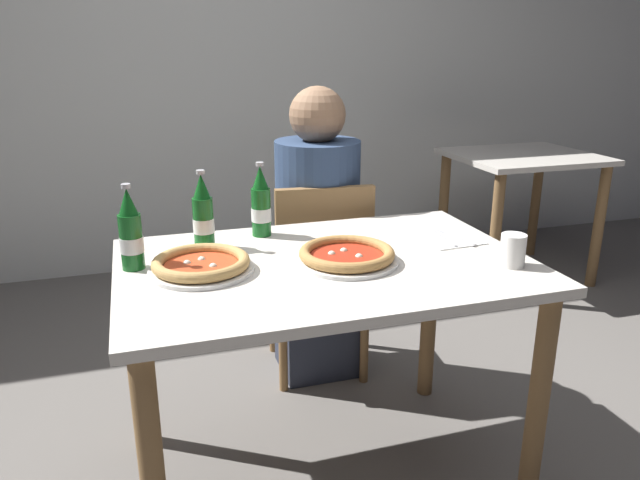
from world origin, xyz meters
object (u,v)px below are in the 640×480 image
(dining_table_background, at_px, (521,181))
(pizza_marinara_far, at_px, (201,265))
(beer_bottle_left, at_px, (203,216))
(chair_behind_table, at_px, (319,269))
(pizza_margherita_near, at_px, (347,256))
(beer_bottle_center, at_px, (131,234))
(paper_cup, at_px, (513,250))
(beer_bottle_right, at_px, (261,205))
(napkin_with_cutlery, at_px, (449,239))
(diner_seated, at_px, (318,242))
(dining_table_main, at_px, (325,297))

(dining_table_background, xyz_separation_m, pizza_marinara_far, (-2.02, -1.35, 0.18))
(pizza_marinara_far, distance_m, beer_bottle_left, 0.23)
(chair_behind_table, height_order, pizza_margherita_near, chair_behind_table)
(beer_bottle_center, bearing_deg, paper_cup, -16.28)
(pizza_margherita_near, height_order, paper_cup, paper_cup)
(pizza_margherita_near, relative_size, beer_bottle_center, 1.23)
(beer_bottle_right, height_order, napkin_with_cutlery, beer_bottle_right)
(chair_behind_table, distance_m, dining_table_background, 1.67)
(beer_bottle_center, relative_size, napkin_with_cutlery, 1.28)
(diner_seated, xyz_separation_m, pizza_margherita_near, (-0.12, -0.69, 0.19))
(diner_seated, distance_m, pizza_margherita_near, 0.72)
(dining_table_background, distance_m, beer_bottle_right, 2.09)
(dining_table_background, bearing_deg, beer_bottle_right, -149.01)
(dining_table_main, relative_size, pizza_marinara_far, 4.06)
(pizza_marinara_far, bearing_deg, pizza_margherita_near, -6.89)
(beer_bottle_center, xyz_separation_m, napkin_with_cutlery, (0.99, -0.03, -0.10))
(diner_seated, xyz_separation_m, dining_table_background, (1.48, 0.72, 0.01))
(chair_behind_table, distance_m, napkin_with_cutlery, 0.66)
(dining_table_background, bearing_deg, pizza_marinara_far, -146.13)
(pizza_marinara_far, bearing_deg, napkin_with_cutlery, 3.68)
(beer_bottle_center, bearing_deg, beer_bottle_right, 25.62)
(dining_table_main, relative_size, paper_cup, 12.63)
(beer_bottle_center, bearing_deg, napkin_with_cutlery, -1.81)
(dining_table_main, bearing_deg, napkin_with_cutlery, 9.39)
(diner_seated, xyz_separation_m, napkin_with_cutlery, (0.27, -0.59, 0.17))
(dining_table_background, bearing_deg, pizza_margherita_near, -138.73)
(dining_table_main, xyz_separation_m, paper_cup, (0.50, -0.20, 0.16))
(diner_seated, bearing_deg, beer_bottle_left, -139.78)
(chair_behind_table, distance_m, pizza_margherita_near, 0.71)
(pizza_margherita_near, xyz_separation_m, beer_bottle_center, (-0.60, 0.13, 0.08))
(dining_table_main, distance_m, chair_behind_table, 0.65)
(chair_behind_table, height_order, beer_bottle_right, beer_bottle_right)
(paper_cup, bearing_deg, pizza_marinara_far, 165.61)
(dining_table_main, xyz_separation_m, napkin_with_cutlery, (0.45, 0.07, 0.12))
(beer_bottle_left, bearing_deg, pizza_margherita_near, -34.56)
(diner_seated, height_order, beer_bottle_center, diner_seated)
(beer_bottle_left, bearing_deg, diner_seated, 40.22)
(diner_seated, distance_m, beer_bottle_left, 0.71)
(pizza_marinara_far, relative_size, napkin_with_cutlery, 1.54)
(diner_seated, distance_m, beer_bottle_right, 0.54)
(diner_seated, xyz_separation_m, beer_bottle_center, (-0.72, -0.55, 0.27))
(pizza_margherita_near, height_order, beer_bottle_center, beer_bottle_center)
(diner_seated, bearing_deg, beer_bottle_center, -142.44)
(dining_table_background, distance_m, napkin_with_cutlery, 1.78)
(pizza_margherita_near, bearing_deg, chair_behind_table, 79.76)
(napkin_with_cutlery, xyz_separation_m, paper_cup, (0.05, -0.27, 0.04))
(pizza_margherita_near, relative_size, paper_cup, 3.21)
(pizza_marinara_far, xyz_separation_m, beer_bottle_center, (-0.18, 0.08, 0.08))
(dining_table_background, relative_size, paper_cup, 8.42)
(paper_cup, bearing_deg, pizza_margherita_near, 159.01)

